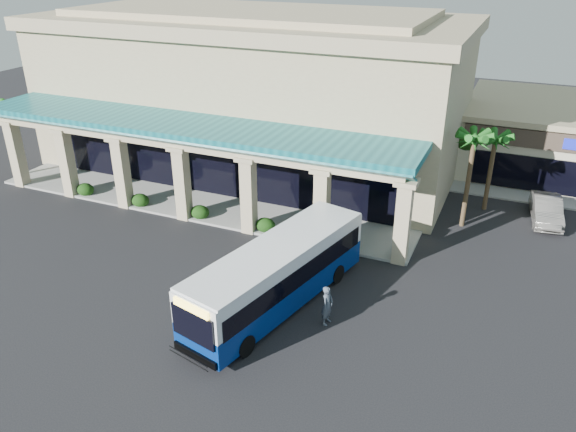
% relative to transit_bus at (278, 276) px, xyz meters
% --- Properties ---
extents(ground, '(110.00, 110.00, 0.00)m').
position_rel_transit_bus_xyz_m(ground, '(-1.64, 1.00, -1.58)').
color(ground, black).
extents(main_building, '(30.80, 14.80, 11.35)m').
position_rel_transit_bus_xyz_m(main_building, '(-9.64, 17.00, 4.10)').
color(main_building, tan).
rests_on(main_building, ground).
extents(arcade, '(30.00, 6.20, 5.70)m').
position_rel_transit_bus_xyz_m(arcade, '(-9.64, 7.80, 1.27)').
color(arcade, '#105860').
rests_on(arcade, ground).
extents(palm_0, '(2.40, 2.40, 6.60)m').
position_rel_transit_bus_xyz_m(palm_0, '(6.86, 12.00, 1.72)').
color(palm_0, '#175616').
rests_on(palm_0, ground).
extents(palm_1, '(2.40, 2.40, 5.80)m').
position_rel_transit_bus_xyz_m(palm_1, '(7.86, 15.00, 1.32)').
color(palm_1, '#175616').
rests_on(palm_1, ground).
extents(palm_2, '(2.40, 2.40, 6.20)m').
position_rel_transit_bus_xyz_m(palm_2, '(-24.14, 7.50, 1.52)').
color(palm_2, '#175616').
rests_on(palm_2, ground).
extents(broadleaf_tree, '(2.60, 2.60, 4.81)m').
position_rel_transit_bus_xyz_m(broadleaf_tree, '(5.86, 20.00, 0.83)').
color(broadleaf_tree, black).
rests_on(broadleaf_tree, ground).
extents(transit_bus, '(5.24, 11.61, 3.16)m').
position_rel_transit_bus_xyz_m(transit_bus, '(0.00, 0.00, 0.00)').
color(transit_bus, navy).
rests_on(transit_bus, ground).
extents(pedestrian, '(0.53, 0.74, 1.91)m').
position_rel_transit_bus_xyz_m(pedestrian, '(2.62, -0.47, -0.63)').
color(pedestrian, '#454F5B').
rests_on(pedestrian, ground).
extents(car_white, '(2.11, 4.75, 1.52)m').
position_rel_transit_bus_xyz_m(car_white, '(11.47, 14.68, -0.82)').
color(car_white, slate).
rests_on(car_white, ground).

